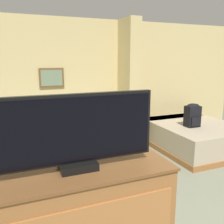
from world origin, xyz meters
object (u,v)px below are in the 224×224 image
tv (77,132)px  couch (58,139)px  bed (193,135)px  coffee_table (77,157)px  backpack (193,115)px

tv → couch: bearing=82.9°
tv → bed: (3.06, 2.47, -1.10)m
coffee_table → tv: 2.24m
bed → tv: bearing=-141.1°
backpack → coffee_table: bearing=-172.1°
backpack → couch: bearing=163.2°
tv → backpack: (2.85, 2.29, -0.61)m
coffee_table → tv: tv is taller
coffee_table → backpack: 2.43m
backpack → bed: bearing=41.4°
coffee_table → backpack: bearing=7.9°
bed → backpack: bearing=-138.6°
bed → backpack: (-0.20, -0.18, 0.49)m
coffee_table → bed: bed is taller
couch → backpack: (2.48, -0.75, 0.42)m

